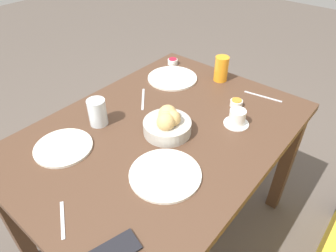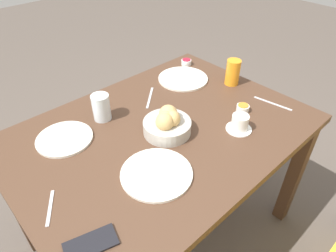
{
  "view_description": "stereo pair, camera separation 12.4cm",
  "coord_description": "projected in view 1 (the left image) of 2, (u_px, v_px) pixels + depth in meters",
  "views": [
    {
      "loc": [
        0.75,
        0.66,
        1.54
      ],
      "look_at": [
        -0.0,
        0.03,
        0.77
      ],
      "focal_mm": 32.0,
      "sensor_mm": 36.0,
      "label": 1
    },
    {
      "loc": [
        0.66,
        0.75,
        1.54
      ],
      "look_at": [
        -0.0,
        0.03,
        0.77
      ],
      "focal_mm": 32.0,
      "sensor_mm": 36.0,
      "label": 2
    }
  ],
  "objects": [
    {
      "name": "cell_phone",
      "position": [
        113.0,
        252.0,
        0.84
      ],
      "size": [
        0.16,
        0.11,
        0.01
      ],
      "color": "black",
      "rests_on": "dining_table"
    },
    {
      "name": "water_tumbler",
      "position": [
        97.0,
        112.0,
        1.27
      ],
      "size": [
        0.08,
        0.08,
        0.12
      ],
      "color": "silver",
      "rests_on": "dining_table"
    },
    {
      "name": "spoon_coffee",
      "position": [
        62.0,
        220.0,
        0.92
      ],
      "size": [
        0.09,
        0.12,
        0.0
      ],
      "color": "#B7B7BC",
      "rests_on": "dining_table"
    },
    {
      "name": "jam_bowl_honey",
      "position": [
        236.0,
        103.0,
        1.41
      ],
      "size": [
        0.06,
        0.06,
        0.03
      ],
      "color": "white",
      "rests_on": "dining_table"
    },
    {
      "name": "plate_near_left",
      "position": [
        172.0,
        78.0,
        1.62
      ],
      "size": [
        0.27,
        0.27,
        0.01
      ],
      "color": "silver",
      "rests_on": "dining_table"
    },
    {
      "name": "ground_plane",
      "position": [
        163.0,
        229.0,
        1.73
      ],
      "size": [
        10.0,
        10.0,
        0.0
      ],
      "primitive_type": "plane",
      "color": "#564C44"
    },
    {
      "name": "juice_glass",
      "position": [
        221.0,
        69.0,
        1.57
      ],
      "size": [
        0.07,
        0.07,
        0.13
      ],
      "color": "orange",
      "rests_on": "dining_table"
    },
    {
      "name": "bread_basket",
      "position": [
        168.0,
        123.0,
        1.23
      ],
      "size": [
        0.2,
        0.2,
        0.12
      ],
      "color": "#B2ADA3",
      "rests_on": "dining_table"
    },
    {
      "name": "plate_near_right",
      "position": [
        63.0,
        147.0,
        1.18
      ],
      "size": [
        0.23,
        0.23,
        0.01
      ],
      "color": "silver",
      "rests_on": "dining_table"
    },
    {
      "name": "fork_silver",
      "position": [
        143.0,
        99.0,
        1.46
      ],
      "size": [
        0.15,
        0.13,
        0.0
      ],
      "color": "#B7B7BC",
      "rests_on": "dining_table"
    },
    {
      "name": "dining_table",
      "position": [
        162.0,
        147.0,
        1.34
      ],
      "size": [
        1.26,
        0.91,
        0.74
      ],
      "color": "#4C3323",
      "rests_on": "ground_plane"
    },
    {
      "name": "knife_silver",
      "position": [
        263.0,
        96.0,
        1.48
      ],
      "size": [
        0.04,
        0.19,
        0.0
      ],
      "color": "#B7B7BC",
      "rests_on": "dining_table"
    },
    {
      "name": "jam_bowl_berry",
      "position": [
        173.0,
        61.0,
        1.75
      ],
      "size": [
        0.06,
        0.06,
        0.03
      ],
      "color": "white",
      "rests_on": "dining_table"
    },
    {
      "name": "coffee_cup",
      "position": [
        237.0,
        118.0,
        1.29
      ],
      "size": [
        0.11,
        0.11,
        0.07
      ],
      "color": "white",
      "rests_on": "dining_table"
    },
    {
      "name": "plate_far_center",
      "position": [
        165.0,
        174.0,
        1.07
      ],
      "size": [
        0.26,
        0.26,
        0.01
      ],
      "color": "silver",
      "rests_on": "dining_table"
    }
  ]
}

